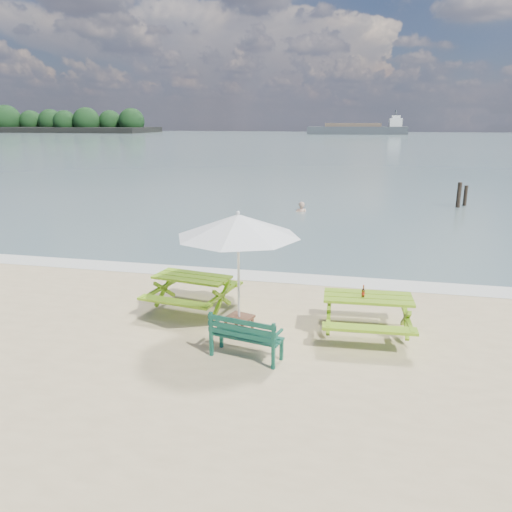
% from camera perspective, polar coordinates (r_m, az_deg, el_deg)
% --- Properties ---
extents(sea, '(300.00, 300.00, 0.00)m').
position_cam_1_polar(sea, '(92.82, 11.59, 12.58)').
color(sea, slate).
rests_on(sea, ground).
extents(foam_strip, '(22.00, 0.90, 0.01)m').
position_cam_1_polar(foam_strip, '(13.10, 3.32, -2.49)').
color(foam_strip, silver).
rests_on(foam_strip, ground).
extents(island_headland, '(90.00, 22.00, 7.60)m').
position_cam_1_polar(island_headland, '(185.35, -25.41, 13.70)').
color(island_headland, black).
rests_on(island_headland, ground).
extents(picnic_table_left, '(1.88, 2.03, 0.77)m').
position_cam_1_polar(picnic_table_left, '(10.91, -7.26, -4.28)').
color(picnic_table_left, '#7BAF1A').
rests_on(picnic_table_left, ground).
extents(picnic_table_right, '(1.75, 1.93, 0.79)m').
position_cam_1_polar(picnic_table_right, '(9.83, 12.55, -6.73)').
color(picnic_table_right, '#6D9817').
rests_on(picnic_table_right, ground).
extents(park_bench, '(1.33, 0.68, 0.78)m').
position_cam_1_polar(park_bench, '(8.78, -1.12, -10.11)').
color(park_bench, '#104332').
rests_on(park_bench, ground).
extents(side_table, '(0.59, 0.59, 0.31)m').
position_cam_1_polar(side_table, '(9.84, -1.95, -7.72)').
color(side_table, brown).
rests_on(side_table, ground).
extents(patio_umbrella, '(2.95, 2.95, 2.33)m').
position_cam_1_polar(patio_umbrella, '(9.25, -2.05, 3.50)').
color(patio_umbrella, silver).
rests_on(patio_umbrella, ground).
extents(beer_bottle, '(0.06, 0.06, 0.23)m').
position_cam_1_polar(beer_bottle, '(9.60, 12.15, -4.16)').
color(beer_bottle, brown).
rests_on(beer_bottle, picnic_table_right).
extents(swimmer, '(0.64, 0.49, 1.57)m').
position_cam_1_polar(swimmer, '(22.74, 5.16, 4.26)').
color(swimmer, tan).
rests_on(swimmer, ground).
extents(mooring_pilings, '(0.58, 0.78, 1.38)m').
position_cam_1_polar(mooring_pilings, '(25.67, 22.41, 6.22)').
color(mooring_pilings, black).
rests_on(mooring_pilings, ground).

